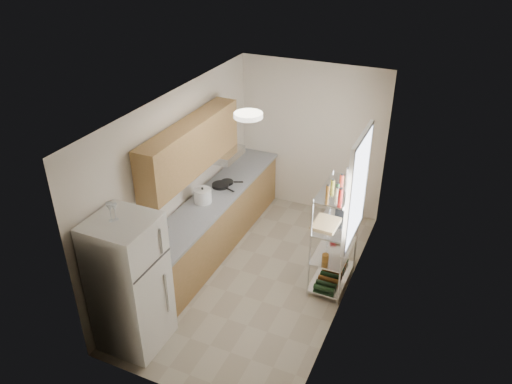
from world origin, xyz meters
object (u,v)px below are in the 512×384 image
cutting_board (326,223)px  rice_cooker (203,196)px  refrigerator (130,284)px  frying_pan_large (220,185)px  espresso_machine (342,202)px

cutting_board → rice_cooker: bearing=179.6°
refrigerator → cutting_board: size_ratio=4.25×
rice_cooker → cutting_board: bearing=-0.4°
refrigerator → rice_cooker: refrigerator is taller
rice_cooker → cutting_board: size_ratio=0.64×
cutting_board → refrigerator: bearing=-132.5°
frying_pan_large → rice_cooker: bearing=-72.8°
refrigerator → frying_pan_large: size_ratio=6.58×
rice_cooker → frying_pan_large: size_ratio=0.98×
frying_pan_large → refrigerator: bearing=-68.8°
frying_pan_large → espresso_machine: bearing=16.2°
rice_cooker → frying_pan_large: rice_cooker is taller
refrigerator → cutting_board: 2.61m
refrigerator → espresso_machine: 3.01m
rice_cooker → espresso_machine: bearing=12.1°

